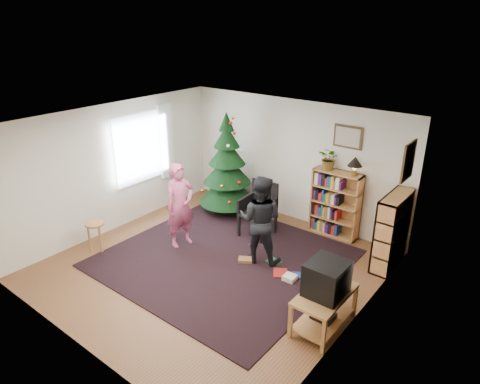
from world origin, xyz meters
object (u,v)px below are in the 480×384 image
Objects in this scene: picture_right at (409,161)px; armchair at (261,207)px; crt_tv at (326,278)px; stool at (95,229)px; potted_plant at (330,159)px; christmas_tree at (227,172)px; bookshelf_right at (392,230)px; picture_back at (348,137)px; bookshelf_back at (336,203)px; person_standing at (180,205)px; tv_stand at (324,306)px; person_by_chair at (260,220)px; table_lamp at (355,163)px.

armchair is at bearing -174.20° from picture_right.
crt_tv is 0.94× the size of stool.
potted_plant is (-1.33, 2.55, 0.73)m from crt_tv.
christmas_tree is 3.57m from bookshelf_right.
bookshelf_back is (-0.06, -0.14, -1.29)m from picture_back.
picture_back is 0.34× the size of person_standing.
person_standing is (-3.43, -1.53, -1.15)m from picture_right.
tv_stand is (1.13, -2.55, -0.33)m from bookshelf_back.
person_standing reaches higher than tv_stand.
picture_back reaches higher than bookshelf_back.
person_standing is at bearing -80.88° from christmas_tree.
tv_stand is (1.07, -2.68, -1.62)m from picture_back.
person_by_chair is (-0.63, -1.82, -1.16)m from picture_back.
picture_back is at bearing 27.57° from potted_plant.
picture_back reaches higher than person_standing.
armchair is (-2.27, 1.70, -0.21)m from crt_tv.
stool is (-3.09, -3.25, -0.23)m from bookshelf_back.
person_standing is at bearing 172.32° from crt_tv.
picture_right is 2.89m from armchair.
bookshelf_right is 0.83× the size of person_by_chair.
picture_back is at bearing 35.39° from armchair.
bookshelf_right is 2.21m from person_by_chair.
person_standing reaches higher than person_by_chair.
bookshelf_back is at bearing -31.19° from person_standing.
picture_right is at bearing -1.88° from christmas_tree.
tv_stand is at bearing 134.29° from person_by_chair.
potted_plant reaches higher than bookshelf_right.
christmas_tree reaches higher than table_lamp.
picture_back is at bearing 64.62° from bookshelf_right.
picture_back is 0.56× the size of tv_stand.
picture_back is 1.29m from bookshelf_back.
stool is 1.30× the size of potted_plant.
bookshelf_back is 2.43× the size of crt_tv.
bookshelf_back is (-1.38, 0.59, -1.29)m from picture_right.
christmas_tree is 6.15× the size of table_lamp.
table_lamp is at bearing 0.00° from potted_plant.
stool is (-4.22, -0.70, 0.11)m from tv_stand.
picture_right is 2.52m from person_by_chair.
tv_stand is 0.94× the size of armchair.
person_standing is at bearing -133.96° from bookshelf_back.
stool is 1.58m from person_standing.
person_by_chair is (1.74, -1.21, -0.13)m from christmas_tree.
armchair is 1.58m from person_standing.
picture_right is 3.84m from christmas_tree.
potted_plant reaches higher than stool.
crt_tv is 2.78m from table_lamp.
tv_stand is at bearing -97.42° from picture_right.
tv_stand is 1.75× the size of stool.
christmas_tree reaches higher than person_standing.
armchair is (-2.28, 1.70, 0.24)m from tv_stand.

